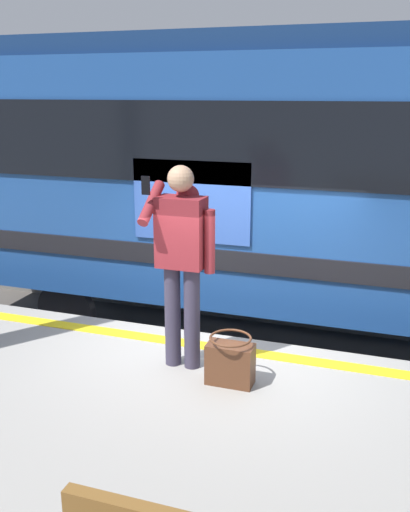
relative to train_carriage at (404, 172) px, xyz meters
The scene contains 7 objects.
ground_plane 3.82m from the train_carriage, 56.03° to the left, with size 25.90×25.90×0.00m, color #4C4742.
safety_line 3.42m from the train_carriage, 59.11° to the left, with size 16.92×0.16×0.01m, color yellow.
track_rail_near 3.00m from the train_carriage, 23.92° to the left, with size 22.45×0.08×0.16m, color slate.
track_rail_far 3.00m from the train_carriage, 24.27° to the right, with size 22.45×0.08×0.16m, color slate.
train_carriage is the anchor object (origin of this frame).
passenger 3.57m from the train_carriage, 60.80° to the left, with size 0.57×0.55×1.78m.
handbag 3.72m from the train_carriage, 69.35° to the left, with size 0.39×0.35×0.42m.
Camera 1 is at (-1.54, 5.04, 3.47)m, focal length 40.02 mm.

